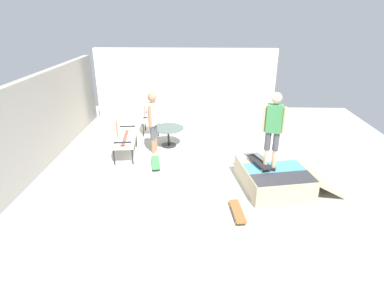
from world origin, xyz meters
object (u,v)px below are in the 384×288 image
object	(u,v)px
patio_table	(168,133)
skateboard_spare	(237,211)
person_skater	(274,126)
person_watching	(153,119)
skate_ramp	(274,176)
skateboard_by_bench	(156,163)
skateboard_on_ramp	(259,162)
patio_chair_near_house	(147,116)
patio_bench	(121,135)

from	to	relation	value
patio_table	skateboard_spare	distance (m)	3.81
person_skater	skateboard_spare	world-z (taller)	person_skater
skateboard_spare	person_watching	bearing A→B (deg)	35.67
person_watching	skate_ramp	bearing A→B (deg)	-120.00
skateboard_by_bench	skateboard_on_ramp	size ratio (longest dim) A/B	1.00
skateboard_spare	skateboard_on_ramp	bearing A→B (deg)	-26.02
patio_chair_near_house	skateboard_on_ramp	world-z (taller)	patio_chair_near_house
skate_ramp	patio_chair_near_house	world-z (taller)	patio_chair_near_house
patio_table	person_skater	bearing A→B (deg)	-133.82
skateboard_spare	patio_table	bearing A→B (deg)	26.49
skate_ramp	patio_chair_near_house	size ratio (longest dim) A/B	2.23
person_skater	skateboard_spare	bearing A→B (deg)	143.07
skate_ramp	patio_table	size ratio (longest dim) A/B	2.52
skateboard_by_bench	patio_bench	bearing A→B (deg)	59.85
patio_table	skateboard_by_bench	world-z (taller)	patio_table
person_skater	skateboard_by_bench	distance (m)	3.21
skateboard_by_bench	person_watching	bearing A→B (deg)	9.74
skate_ramp	person_watching	xyz separation A→B (m)	(1.71, 2.96, 0.77)
skate_ramp	skateboard_by_bench	bearing A→B (deg)	71.26
skate_ramp	skateboard_on_ramp	distance (m)	0.50
skateboard_by_bench	patio_table	bearing A→B (deg)	-9.25
patio_chair_near_house	skateboard_spare	bearing A→B (deg)	-150.70
person_skater	skateboard_by_bench	world-z (taller)	person_skater
patio_chair_near_house	person_skater	size ratio (longest dim) A/B	0.60
patio_table	person_watching	xyz separation A→B (m)	(-0.56, 0.34, 0.62)
patio_table	person_watching	size ratio (longest dim) A/B	0.52
skateboard_by_bench	skateboard_on_ramp	xyz separation A→B (m)	(-0.93, -2.47, 0.51)
patio_chair_near_house	person_skater	distance (m)	4.75
patio_bench	patio_chair_near_house	bearing A→B (deg)	-14.79
person_watching	skateboard_by_bench	world-z (taller)	person_watching
skate_ramp	person_watching	world-z (taller)	person_watching
person_watching	skateboard_on_ramp	size ratio (longest dim) A/B	2.12
skate_ramp	patio_table	bearing A→B (deg)	49.08
skateboard_on_ramp	patio_bench	bearing A→B (deg)	66.45
person_watching	person_skater	size ratio (longest dim) A/B	1.02
patio_chair_near_house	person_watching	size ratio (longest dim) A/B	0.59
skate_ramp	skateboard_on_ramp	xyz separation A→B (m)	(0.03, 0.37, 0.34)
person_watching	skateboard_by_bench	distance (m)	1.21
patio_table	skateboard_by_bench	distance (m)	1.37
person_watching	skateboard_on_ramp	bearing A→B (deg)	-122.86
skate_ramp	skateboard_spare	xyz separation A→B (m)	(-1.12, 0.93, -0.17)
patio_table	skateboard_spare	xyz separation A→B (m)	(-3.40, -1.69, -0.32)
person_skater	skateboard_on_ramp	xyz separation A→B (m)	(0.13, 0.21, -0.91)
person_skater	skateboard_on_ramp	bearing A→B (deg)	58.89
skateboard_spare	skateboard_by_bench	bearing A→B (deg)	42.43
skateboard_by_bench	skateboard_spare	xyz separation A→B (m)	(-2.09, -1.91, 0.00)
person_watching	skateboard_by_bench	size ratio (longest dim) A/B	2.11
skate_ramp	person_skater	bearing A→B (deg)	121.02
skateboard_on_ramp	patio_table	bearing A→B (deg)	45.21
patio_bench	patio_table	bearing A→B (deg)	-59.44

